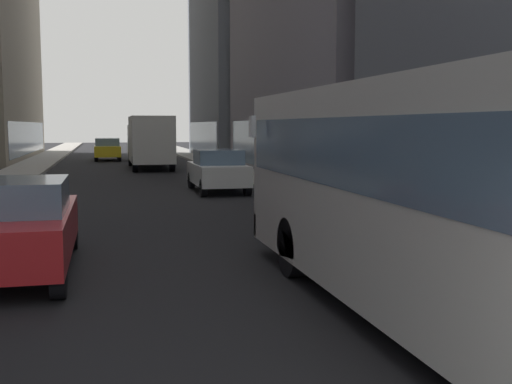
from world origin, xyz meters
TOP-DOWN VIEW (x-y plane):
  - ground_plane at (0.00, 35.00)m, footprint 120.00×120.00m
  - sidewalk_left at (-5.70, 35.00)m, footprint 2.40×110.00m
  - sidewalk_right at (5.70, 35.00)m, footprint 2.40×110.00m
  - transit_bus at (2.80, 4.48)m, footprint 2.78×11.53m
  - car_white_van at (2.80, 21.54)m, footprint 1.81×4.05m
  - car_yellow_taxi at (-1.20, 44.88)m, footprint 1.83×4.29m
  - car_black_suv at (1.20, 44.36)m, footprint 1.77×4.07m
  - car_red_coupe at (-2.80, 9.39)m, footprint 1.72×4.64m
  - box_truck at (1.20, 35.27)m, footprint 2.30×7.50m

SIDE VIEW (x-z plane):
  - ground_plane at x=0.00m, z-range 0.00..0.00m
  - sidewalk_left at x=-5.70m, z-range 0.00..0.15m
  - sidewalk_right at x=5.70m, z-range 0.00..0.15m
  - car_black_suv at x=1.20m, z-range 0.01..1.63m
  - car_white_van at x=2.80m, z-range 0.01..1.63m
  - car_yellow_taxi at x=-1.20m, z-range 0.01..1.63m
  - car_red_coupe at x=-2.80m, z-range 0.01..1.63m
  - box_truck at x=1.20m, z-range 0.14..3.19m
  - transit_bus at x=2.80m, z-range 0.25..3.30m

